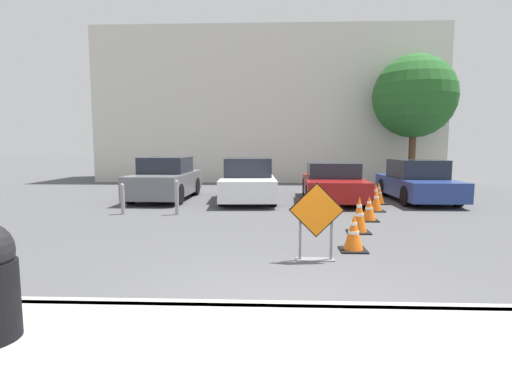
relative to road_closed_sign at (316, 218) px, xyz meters
name	(u,v)px	position (x,y,z in m)	size (l,w,h in m)	color
ground_plane	(278,199)	(-0.52, 7.82, -0.71)	(96.00, 96.00, 0.00)	#4C4C4F
curb_lip	(290,310)	(-0.52, -2.18, -0.64)	(29.94, 0.20, 0.14)	#999993
road_closed_sign	(316,218)	(0.00, 0.00, 0.00)	(0.90, 0.20, 1.30)	black
traffic_cone_nearest	(354,233)	(0.75, 0.67, -0.38)	(0.47, 0.47, 0.67)	black
traffic_cone_second	(359,215)	(1.17, 2.20, -0.32)	(0.48, 0.48, 0.80)	black
traffic_cone_third	(369,209)	(1.73, 3.61, -0.40)	(0.46, 0.46, 0.64)	black
traffic_cone_fourth	(375,197)	(2.28, 5.16, -0.31)	(0.52, 0.52, 0.82)	black
traffic_cone_fifth	(378,193)	(2.75, 6.62, -0.36)	(0.50, 0.50, 0.72)	black
parked_car_nearest	(166,180)	(-4.50, 7.54, -0.02)	(1.89, 4.11, 1.49)	slate
parked_car_second	(248,181)	(-1.57, 7.50, -0.03)	(2.03, 4.76, 1.47)	white
parked_car_third	(332,183)	(1.36, 7.34, -0.08)	(2.09, 4.49, 1.32)	maroon
parked_car_fourth	(417,182)	(4.29, 7.51, -0.06)	(1.81, 4.29, 1.42)	navy
bollard_nearest	(177,196)	(-3.34, 4.34, -0.20)	(0.12, 0.12, 0.96)	gray
bollard_second	(123,198)	(-4.86, 4.34, -0.25)	(0.12, 0.12, 0.86)	gray
building_facade_backdrop	(268,109)	(-0.96, 16.59, 3.27)	(18.14, 5.00, 7.96)	beige
street_tree_behind_lot	(414,97)	(5.88, 12.74, 3.46)	(3.82, 3.82, 6.09)	#513823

